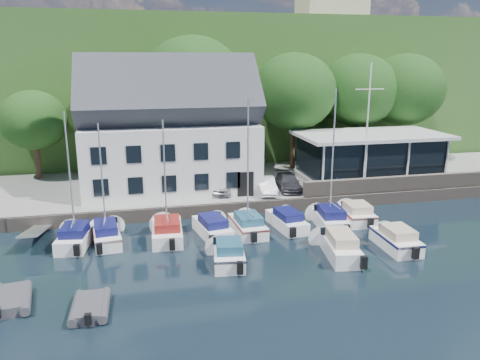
{
  "coord_description": "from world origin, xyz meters",
  "views": [
    {
      "loc": [
        -9.8,
        -22.25,
        11.71
      ],
      "look_at": [
        -2.74,
        9.0,
        3.31
      ],
      "focal_mm": 35.0,
      "sensor_mm": 36.0,
      "label": 1
    }
  ],
  "objects": [
    {
      "name": "ground",
      "position": [
        0.0,
        0.0,
        0.0
      ],
      "size": [
        180.0,
        180.0,
        0.0
      ],
      "primitive_type": "plane",
      "color": "black",
      "rests_on": "ground"
    },
    {
      "name": "quay",
      "position": [
        0.0,
        17.5,
        0.5
      ],
      "size": [
        60.0,
        13.0,
        1.0
      ],
      "primitive_type": "cube",
      "color": "gray",
      "rests_on": "ground"
    },
    {
      "name": "quay_face",
      "position": [
        0.0,
        11.0,
        0.5
      ],
      "size": [
        60.0,
        0.3,
        1.0
      ],
      "primitive_type": "cube",
      "color": "#5F544C",
      "rests_on": "ground"
    },
    {
      "name": "hillside",
      "position": [
        0.0,
        62.0,
        8.0
      ],
      "size": [
        160.0,
        75.0,
        16.0
      ],
      "primitive_type": "cube",
      "color": "#2D511E",
      "rests_on": "ground"
    },
    {
      "name": "field_patch",
      "position": [
        8.0,
        70.0,
        16.15
      ],
      "size": [
        50.0,
        30.0,
        0.3
      ],
      "primitive_type": "cube",
      "color": "#5D6A35",
      "rests_on": "hillside"
    },
    {
      "name": "farmhouse",
      "position": [
        22.0,
        52.0,
        20.1
      ],
      "size": [
        10.4,
        7.0,
        8.2
      ],
      "primitive_type": null,
      "color": "beige",
      "rests_on": "hillside"
    },
    {
      "name": "harbor_building",
      "position": [
        -7.0,
        16.5,
        5.35
      ],
      "size": [
        14.4,
        8.2,
        8.7
      ],
      "primitive_type": null,
      "color": "silver",
      "rests_on": "quay"
    },
    {
      "name": "club_pavilion",
      "position": [
        11.0,
        16.0,
        3.05
      ],
      "size": [
        13.2,
        7.2,
        4.1
      ],
      "primitive_type": null,
      "color": "black",
      "rests_on": "quay"
    },
    {
      "name": "seawall",
      "position": [
        12.0,
        11.4,
        1.6
      ],
      "size": [
        18.0,
        0.5,
        1.2
      ],
      "primitive_type": "cube",
      "color": "#5F544C",
      "rests_on": "quay"
    },
    {
      "name": "gangway",
      "position": [
        -16.5,
        9.0,
        0.0
      ],
      "size": [
        1.2,
        6.0,
        1.4
      ],
      "primitive_type": null,
      "color": "silver",
      "rests_on": "ground"
    },
    {
      "name": "car_silver",
      "position": [
        -3.01,
        13.98,
        1.65
      ],
      "size": [
        2.6,
        4.12,
        1.31
      ],
      "primitive_type": "imported",
      "rotation": [
        0.0,
        0.0,
        -0.3
      ],
      "color": "#AAABAF",
      "rests_on": "quay"
    },
    {
      "name": "car_white",
      "position": [
        0.34,
        13.09,
        1.65
      ],
      "size": [
        1.79,
        4.06,
        1.3
      ],
      "primitive_type": "imported",
      "rotation": [
        0.0,
        0.0,
        -0.11
      ],
      "color": "silver",
      "rests_on": "quay"
    },
    {
      "name": "car_dgrey",
      "position": [
        2.46,
        13.68,
        1.63
      ],
      "size": [
        2.35,
        4.55,
        1.26
      ],
      "primitive_type": "imported",
      "rotation": [
        0.0,
        0.0,
        -0.14
      ],
      "color": "#2F2F34",
      "rests_on": "quay"
    },
    {
      "name": "car_blue",
      "position": [
        5.98,
        13.4,
        1.62
      ],
      "size": [
        2.21,
        3.85,
        1.24
      ],
      "primitive_type": "imported",
      "rotation": [
        0.0,
        0.0,
        -0.23
      ],
      "color": "navy",
      "rests_on": "quay"
    },
    {
      "name": "flagpole",
      "position": [
        8.85,
        12.78,
        6.16
      ],
      "size": [
        2.48,
        0.2,
        10.32
      ],
      "primitive_type": null,
      "color": "silver",
      "rests_on": "quay"
    },
    {
      "name": "tree_0",
      "position": [
        -18.57,
        22.26,
        5.0
      ],
      "size": [
        5.85,
        5.85,
        7.99
      ],
      "primitive_type": null,
      "color": "black",
      "rests_on": "quay"
    },
    {
      "name": "tree_1",
      "position": [
        -10.72,
        22.72,
        6.22
      ],
      "size": [
        7.64,
        7.64,
        10.45
      ],
      "primitive_type": null,
      "color": "black",
      "rests_on": "quay"
    },
    {
      "name": "tree_2",
      "position": [
        -4.24,
        22.14,
        7.39
      ],
      "size": [
        9.35,
        9.35,
        12.77
      ],
      "primitive_type": null,
      "color": "black",
      "rests_on": "quay"
    },
    {
      "name": "tree_3",
      "position": [
        5.39,
        21.26,
        6.62
      ],
      "size": [
        8.22,
        8.22,
        11.23
      ],
      "primitive_type": null,
      "color": "black",
      "rests_on": "quay"
    },
    {
      "name": "tree_4",
      "position": [
        12.67,
        22.32,
        6.59
      ],
      "size": [
        8.17,
        8.17,
        11.17
      ],
      "primitive_type": null,
      "color": "black",
      "rests_on": "quay"
    },
    {
      "name": "tree_5",
      "position": [
        17.74,
        22.07,
        6.59
      ],
      "size": [
        8.18,
        8.18,
        11.18
      ],
      "primitive_type": null,
      "color": "black",
      "rests_on": "quay"
    },
    {
      "name": "boat_r1_0",
      "position": [
        -13.92,
        7.47,
        4.36
      ],
      "size": [
        2.68,
        5.93,
        8.72
      ],
      "primitive_type": null,
      "rotation": [
        0.0,
        0.0,
        -0.14
      ],
      "color": "white",
      "rests_on": "ground"
    },
    {
      "name": "boat_r1_1",
      "position": [
        -12.02,
        7.63,
        4.31
      ],
      "size": [
        2.5,
        6.46,
        8.62
      ],
      "primitive_type": null,
      "rotation": [
        0.0,
        0.0,
        0.12
      ],
      "color": "white",
      "rests_on": "ground"
    },
    {
      "name": "boat_r1_2",
      "position": [
        -8.1,
        7.21,
        4.47
      ],
      "size": [
        2.45,
        6.22,
        8.94
      ],
      "primitive_type": null,
      "rotation": [
        0.0,
        0.0,
        -0.06
      ],
      "color": "white",
      "rests_on": "ground"
    },
    {
      "name": "boat_r1_3",
      "position": [
        -5.06,
        7.2,
        0.71
      ],
      "size": [
        2.83,
        6.17,
        1.43
      ],
      "primitive_type": null,
      "rotation": [
        0.0,
        0.0,
        0.17
      ],
      "color": "white",
      "rests_on": "ground"
    },
    {
      "name": "boat_r1_4",
      "position": [
        -2.6,
        7.21,
        4.24
      ],
      "size": [
        2.3,
        5.84,
        8.47
      ],
      "primitive_type": null,
      "rotation": [
        0.0,
        0.0,
        0.06
      ],
      "color": "white",
      "rests_on": "ground"
    },
    {
      "name": "boat_r1_5",
      "position": [
        0.32,
        7.53,
        0.68
      ],
      "size": [
        2.49,
        6.04,
        1.36
      ],
      "primitive_type": null,
      "rotation": [
        0.0,
        0.0,
        0.13
      ],
      "color": "white",
      "rests_on": "ground"
    },
    {
      "name": "boat_r1_6",
      "position": [
        3.35,
        7.02,
        4.64
      ],
      "size": [
        2.67,
        6.12,
        9.28
      ],
      "primitive_type": null,
      "rotation": [
        0.0,
        0.0,
        -0.12
      ],
      "color": "white",
      "rests_on": "ground"
    },
    {
      "name": "boat_r1_7",
      "position": [
        5.72,
        7.71,
        0.71
      ],
      "size": [
        2.47,
        5.32,
        1.43
      ],
      "primitive_type": null,
      "rotation": [
        0.0,
        0.0,
        -0.08
      ],
      "color": "white",
      "rests_on": "ground"
    },
    {
      "name": "boat_r2_2",
      "position": [
        -4.87,
        2.58,
        0.74
      ],
      "size": [
        2.57,
        5.15,
        1.47
      ],
      "primitive_type": null,
      "rotation": [
        0.0,
        0.0,
        -0.14
      ],
      "color": "white",
      "rests_on": "ground"
    },
    {
      "name": "boat_r2_3",
      "position": [
        1.94,
        2.26,
        0.78
      ],
      "size": [
        2.75,
        6.71,
        1.56
      ],
      "primitive_type": null,
      "rotation": [
        0.0,
        0.0,
        -0.15
      ],
      "color": "white",
      "rests_on": "ground"
    },
    {
      "name": "boat_r2_4",
      "position": [
        5.88,
        2.48,
        0.73
      ],
      "size": [
        2.11,
        5.55,
        1.47
      ],
      "primitive_type": null,
      "rotation": [
        0.0,
        0.0,
        -0.03
      ],
      "color": "white",
      "rests_on": "ground"
    },
    {
      "name": "dinghy_0",
      "position": [
        -16.17,
        0.26,
        0.38
      ],
      "size": [
        2.41,
        3.49,
        0.75
      ],
      "primitive_type": null,
      "rotation": [
        0.0,
        0.0,
        0.15
      ],
      "color": "#3A3A3F",
      "rests_on": "ground"
    },
    {
      "name": "dinghy_1",
      "position": [
        -12.34,
        -1.29,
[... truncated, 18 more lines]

